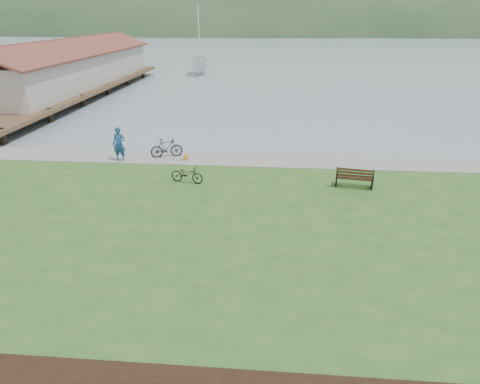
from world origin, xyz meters
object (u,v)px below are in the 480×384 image
object	(u,v)px
bicycle_a	(187,174)
park_bench	(355,177)
person	(119,142)
sailboat	(200,74)

from	to	relation	value
bicycle_a	park_bench	bearing A→B (deg)	-77.22
park_bench	bicycle_a	size ratio (longest dim) A/B	1.07
park_bench	bicycle_a	distance (m)	7.56
person	sailboat	distance (m)	37.93
bicycle_a	sailboat	size ratio (longest dim) A/B	0.06
park_bench	person	world-z (taller)	person
park_bench	person	bearing A→B (deg)	176.19
person	park_bench	bearing A→B (deg)	-13.65
person	sailboat	xyz separation A→B (m)	(-2.30, 37.83, -1.46)
park_bench	sailboat	bearing A→B (deg)	118.51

